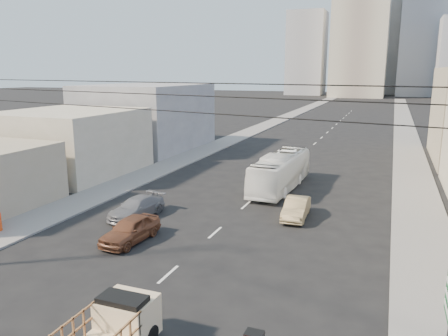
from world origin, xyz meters
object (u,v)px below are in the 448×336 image
Objects in this scene: sedan_brown at (130,229)px; sedan_tan at (296,208)px; flatbed_pickup at (109,331)px; sedan_grey at (136,208)px; city_bus at (281,171)px.

sedan_tan is (8.02, 7.54, -0.05)m from sedan_brown.
flatbed_pickup is 10.69m from sedan_brown.
sedan_brown is 4.37m from sedan_grey.
city_bus reaches higher than flatbed_pickup.
sedan_grey is at bearing -121.92° from city_bus.
sedan_tan is 0.90× the size of sedan_grey.
city_bus is at bearing 109.21° from sedan_tan.
city_bus is 2.58× the size of sedan_tan.
sedan_tan is (2.81, 16.86, -0.42)m from flatbed_pickup.
city_bus is at bearing 64.38° from sedan_grey.
flatbed_pickup reaches higher than sedan_tan.
sedan_tan is at bearing -65.81° from city_bus.
sedan_grey is at bearing -162.66° from sedan_tan.
sedan_tan is at bearing 80.54° from flatbed_pickup.
city_bus is (-0.00, 23.84, 0.38)m from flatbed_pickup.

